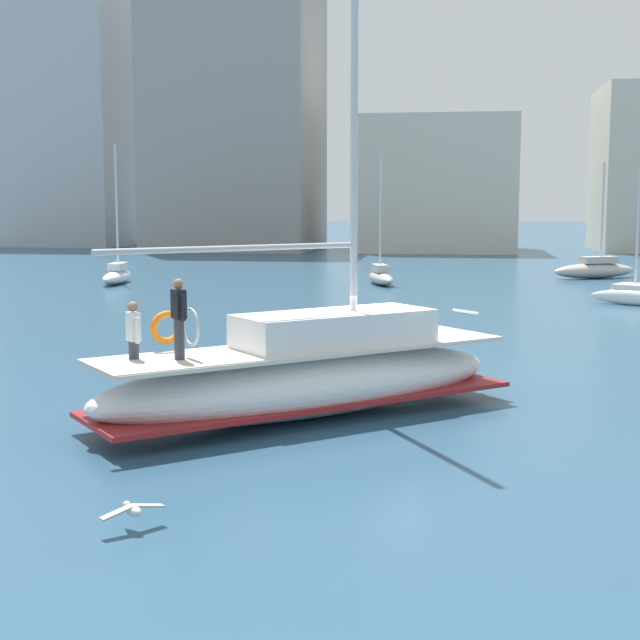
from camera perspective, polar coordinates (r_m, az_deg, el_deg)
name	(u,v)px	position (r m, az deg, el deg)	size (l,w,h in m)	color
ground_plane	(372,399)	(21.36, 3.24, -4.90)	(400.00, 400.00, 0.00)	#284C66
main_sailboat	(309,374)	(19.55, -0.67, -3.33)	(8.84, 8.08, 12.27)	white
moored_sloop_near	(117,274)	(52.56, -12.43, 2.78)	(1.60, 4.71, 7.67)	silver
moored_sloop_far	(381,275)	(50.93, 3.78, 2.77)	(2.19, 4.39, 7.07)	#B7B2A8
moored_cutter_left	(595,269)	(57.36, 16.63, 3.05)	(5.53, 3.77, 6.82)	#B7B2A8
seagull	(132,510)	(13.22, -11.52, -11.40)	(0.75, 0.78, 0.17)	silver
waterfront_buildings	(358,139)	(90.42, 2.35, 11.14)	(87.61, 19.22, 26.12)	#B2B7BC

